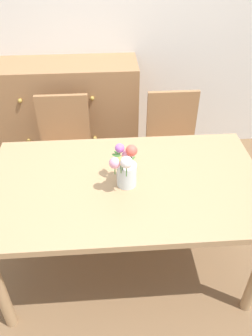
# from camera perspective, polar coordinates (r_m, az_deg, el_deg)

# --- Properties ---
(ground_plane) EXTENTS (12.00, 12.00, 0.00)m
(ground_plane) POSITION_cam_1_polar(r_m,az_deg,el_deg) (2.62, 0.06, -15.29)
(ground_plane) COLOR brown
(back_wall) EXTENTS (7.00, 0.10, 2.80)m
(back_wall) POSITION_cam_1_polar(r_m,az_deg,el_deg) (3.24, -2.20, 25.51)
(back_wall) COLOR silver
(back_wall) RESTS_ON ground_plane
(dining_table) EXTENTS (1.66, 0.97, 0.77)m
(dining_table) POSITION_cam_1_polar(r_m,az_deg,el_deg) (2.11, 0.07, -4.19)
(dining_table) COLOR tan
(dining_table) RESTS_ON ground_plane
(chair_left) EXTENTS (0.42, 0.42, 0.90)m
(chair_left) POSITION_cam_1_polar(r_m,az_deg,el_deg) (2.88, -10.13, 4.09)
(chair_left) COLOR #9E7047
(chair_left) RESTS_ON ground_plane
(chair_right) EXTENTS (0.42, 0.42, 0.90)m
(chair_right) POSITION_cam_1_polar(r_m,az_deg,el_deg) (2.92, 7.75, 4.82)
(chair_right) COLOR #9E7047
(chair_right) RESTS_ON ground_plane
(dresser) EXTENTS (1.40, 0.47, 1.00)m
(dresser) POSITION_cam_1_polar(r_m,az_deg,el_deg) (3.33, -10.53, 8.60)
(dresser) COLOR #9E7047
(dresser) RESTS_ON ground_plane
(flower_vase) EXTENTS (0.16, 0.24, 0.27)m
(flower_vase) POSITION_cam_1_polar(r_m,az_deg,el_deg) (1.95, -0.13, 0.18)
(flower_vase) COLOR silver
(flower_vase) RESTS_ON dining_table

